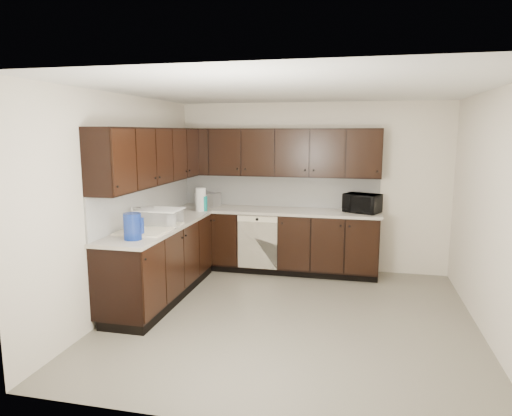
{
  "coord_description": "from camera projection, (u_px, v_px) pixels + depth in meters",
  "views": [
    {
      "loc": [
        0.7,
        -4.83,
        2.07
      ],
      "look_at": [
        -0.54,
        0.6,
        1.14
      ],
      "focal_mm": 32.0,
      "sensor_mm": 36.0,
      "label": 1
    }
  ],
  "objects": [
    {
      "name": "wall_front",
      "position": [
        248.0,
        257.0,
        3.0
      ],
      "size": [
        4.0,
        0.02,
        2.5
      ],
      "primitive_type": "cube",
      "color": "beige",
      "rests_on": "floor"
    },
    {
      "name": "countertop",
      "position": [
        231.0,
        216.0,
        6.27
      ],
      "size": [
        3.03,
        2.83,
        0.04
      ],
      "color": "#B7AE9F",
      "rests_on": "lower_cabinets"
    },
    {
      "name": "storage_bin",
      "position": [
        160.0,
        217.0,
        5.56
      ],
      "size": [
        0.55,
        0.43,
        0.2
      ],
      "primitive_type": "cube",
      "rotation": [
        0.0,
        0.0,
        0.14
      ],
      "color": "silver",
      "rests_on": "countertop"
    },
    {
      "name": "backsplash",
      "position": [
        220.0,
        195.0,
        6.47
      ],
      "size": [
        3.0,
        2.8,
        0.48
      ],
      "color": "white",
      "rests_on": "countertop"
    },
    {
      "name": "soap_bottle_a",
      "position": [
        171.0,
        217.0,
        5.6
      ],
      "size": [
        0.09,
        0.09,
        0.18
      ],
      "primitive_type": "imported",
      "rotation": [
        0.0,
        0.0,
        0.12
      ],
      "color": "gray",
      "rests_on": "countertop"
    },
    {
      "name": "wall_right",
      "position": [
        493.0,
        216.0,
        4.49
      ],
      "size": [
        0.02,
        4.0,
        2.5
      ],
      "primitive_type": "cube",
      "color": "beige",
      "rests_on": "floor"
    },
    {
      "name": "microwave",
      "position": [
        362.0,
        203.0,
        6.44
      ],
      "size": [
        0.57,
        0.49,
        0.27
      ],
      "primitive_type": "imported",
      "rotation": [
        0.0,
        0.0,
        -0.41
      ],
      "color": "black",
      "rests_on": "countertop"
    },
    {
      "name": "upper_cabinets",
      "position": [
        226.0,
        154.0,
        6.24
      ],
      "size": [
        3.0,
        2.8,
        0.7
      ],
      "color": "black",
      "rests_on": "wall_back"
    },
    {
      "name": "lower_cabinets",
      "position": [
        231.0,
        252.0,
        6.35
      ],
      "size": [
        3.0,
        2.8,
        0.9
      ],
      "color": "black",
      "rests_on": "floor"
    },
    {
      "name": "sink",
      "position": [
        149.0,
        234.0,
        5.34
      ],
      "size": [
        0.54,
        0.82,
        0.42
      ],
      "color": "beige",
      "rests_on": "countertop"
    },
    {
      "name": "floor",
      "position": [
        291.0,
        318.0,
        5.13
      ],
      "size": [
        4.0,
        4.0,
        0.0
      ],
      "primitive_type": "plane",
      "color": "gray",
      "rests_on": "ground"
    },
    {
      "name": "dishwasher",
      "position": [
        257.0,
        239.0,
        6.55
      ],
      "size": [
        0.58,
        0.04,
        0.78
      ],
      "color": "beige",
      "rests_on": "lower_cabinets"
    },
    {
      "name": "wall_left",
      "position": [
        124.0,
        202.0,
        5.37
      ],
      "size": [
        0.02,
        4.0,
        2.5
      ],
      "primitive_type": "cube",
      "color": "beige",
      "rests_on": "floor"
    },
    {
      "name": "blue_pitcher",
      "position": [
        132.0,
        226.0,
        4.82
      ],
      "size": [
        0.23,
        0.23,
        0.28
      ],
      "primitive_type": "cylinder",
      "rotation": [
        0.0,
        0.0,
        0.22
      ],
      "color": "#102F9B",
      "rests_on": "countertop"
    },
    {
      "name": "paper_towel_roll",
      "position": [
        201.0,
        199.0,
        6.58
      ],
      "size": [
        0.2,
        0.2,
        0.33
      ],
      "primitive_type": "cylinder",
      "rotation": [
        0.0,
        0.0,
        0.42
      ],
      "color": "silver",
      "rests_on": "countertop"
    },
    {
      "name": "wall_back",
      "position": [
        311.0,
        187.0,
        6.85
      ],
      "size": [
        4.0,
        0.02,
        2.5
      ],
      "primitive_type": "cube",
      "color": "beige",
      "rests_on": "floor"
    },
    {
      "name": "teal_tumbler",
      "position": [
        204.0,
        204.0,
        6.58
      ],
      "size": [
        0.12,
        0.12,
        0.21
      ],
      "primitive_type": "cylinder",
      "rotation": [
        0.0,
        0.0,
        0.3
      ],
      "color": "#0C8580",
      "rests_on": "countertop"
    },
    {
      "name": "toaster_oven",
      "position": [
        208.0,
        199.0,
        7.0
      ],
      "size": [
        0.38,
        0.32,
        0.21
      ],
      "primitive_type": "cube",
      "rotation": [
        0.0,
        0.0,
        -0.24
      ],
      "color": "#B5B5B7",
      "rests_on": "countertop"
    },
    {
      "name": "ceiling",
      "position": [
        294.0,
        90.0,
        4.72
      ],
      "size": [
        4.0,
        4.0,
        0.0
      ],
      "primitive_type": "plane",
      "rotation": [
        3.14,
        0.0,
        0.0
      ],
      "color": "white",
      "rests_on": "wall_back"
    },
    {
      "name": "soap_bottle_b",
      "position": [
        154.0,
        215.0,
        5.68
      ],
      "size": [
        0.1,
        0.1,
        0.22
      ],
      "primitive_type": "imported",
      "rotation": [
        0.0,
        0.0,
        0.15
      ],
      "color": "gray",
      "rests_on": "countertop"
    }
  ]
}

